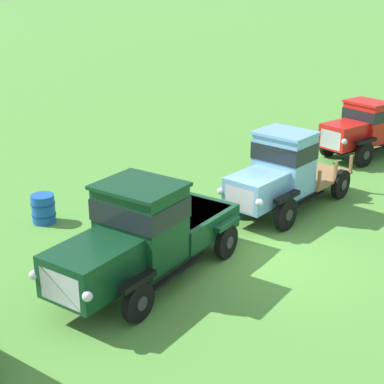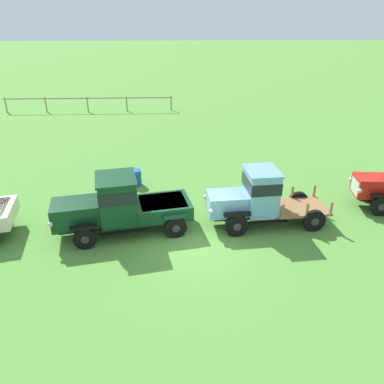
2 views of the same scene
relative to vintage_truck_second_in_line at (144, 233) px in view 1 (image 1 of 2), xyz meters
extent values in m
plane|color=#518E38|center=(2.86, -1.13, -1.16)|extent=(240.00, 240.00, 0.00)
cylinder|color=black|center=(-1.17, -1.19, -0.74)|extent=(0.86, 0.32, 0.84)
cylinder|color=#2D2D2D|center=(-1.15, -1.28, -0.74)|extent=(0.30, 0.09, 0.29)
cylinder|color=black|center=(-1.53, 0.66, -0.74)|extent=(0.86, 0.32, 0.84)
cylinder|color=#2D2D2D|center=(-1.54, 0.76, -0.74)|extent=(0.30, 0.09, 0.29)
cylinder|color=black|center=(2.12, -0.55, -0.74)|extent=(0.86, 0.32, 0.84)
cylinder|color=#2D2D2D|center=(2.13, -0.65, -0.74)|extent=(0.30, 0.09, 0.29)
cylinder|color=black|center=(1.76, 1.30, -0.74)|extent=(0.86, 0.32, 0.84)
cylinder|color=#2D2D2D|center=(1.74, 1.40, -0.74)|extent=(0.30, 0.09, 0.29)
cube|color=black|center=(0.09, 0.02, -0.66)|extent=(4.93, 1.94, 0.12)
cube|color=#0F381E|center=(-1.61, -0.31, -0.15)|extent=(1.99, 1.63, 0.90)
cube|color=silver|center=(-2.45, -0.48, -0.20)|extent=(0.26, 1.03, 0.67)
sphere|color=silver|center=(-2.32, -1.17, -0.13)|extent=(0.20, 0.20, 0.20)
sphere|color=silver|center=(-2.59, 0.22, -0.13)|extent=(0.20, 0.20, 0.20)
cube|color=black|center=(-1.17, -1.19, -0.27)|extent=(0.99, 0.38, 0.12)
cube|color=black|center=(-1.53, 0.66, -0.27)|extent=(0.99, 0.38, 0.12)
cube|color=#0F381E|center=(-0.08, -0.02, 0.24)|extent=(1.64, 1.89, 1.68)
cube|color=black|center=(-0.08, -0.02, 0.62)|extent=(1.69, 1.93, 0.47)
cube|color=#0F381E|center=(-0.08, -0.02, 1.12)|extent=(1.78, 1.99, 0.08)
cube|color=black|center=(0.23, -0.90, -0.68)|extent=(1.87, 0.50, 0.05)
cube|color=black|center=(-0.12, 0.92, -0.68)|extent=(1.87, 0.50, 0.05)
cube|color=#0F381E|center=(1.62, 0.32, -0.32)|extent=(2.41, 2.11, 0.57)
cube|color=black|center=(1.62, 0.32, -0.06)|extent=(2.03, 1.78, 0.06)
cube|color=#0F381E|center=(2.12, -0.55, -0.27)|extent=(0.95, 0.37, 0.12)
cube|color=#0F381E|center=(1.76, 1.30, -0.27)|extent=(0.95, 0.37, 0.12)
cylinder|color=black|center=(4.45, -0.57, -0.72)|extent=(0.91, 0.25, 0.90)
cylinder|color=#2D2D2D|center=(4.46, -0.68, -0.72)|extent=(0.32, 0.06, 0.31)
cylinder|color=black|center=(4.32, 1.09, -0.72)|extent=(0.91, 0.25, 0.90)
cylinder|color=#2D2D2D|center=(4.31, 1.19, -0.72)|extent=(0.32, 0.06, 0.31)
cylinder|color=black|center=(7.54, -0.32, -0.72)|extent=(0.91, 0.25, 0.90)
cylinder|color=#2D2D2D|center=(7.55, -0.43, -0.72)|extent=(0.32, 0.06, 0.31)
cylinder|color=black|center=(7.41, 1.33, -0.72)|extent=(0.91, 0.25, 0.90)
cylinder|color=#2D2D2D|center=(7.40, 1.44, -0.72)|extent=(0.32, 0.06, 0.31)
cube|color=black|center=(5.82, 0.37, -0.63)|extent=(4.53, 1.27, 0.12)
cube|color=#70A3D1|center=(4.16, 0.24, -0.16)|extent=(1.62, 1.28, 0.83)
cube|color=silver|center=(3.43, 0.18, -0.20)|extent=(0.13, 0.92, 0.62)
sphere|color=silver|center=(3.47, -0.44, -0.14)|extent=(0.20, 0.20, 0.20)
sphere|color=silver|center=(3.37, 0.80, -0.14)|extent=(0.20, 0.20, 0.20)
cube|color=black|center=(4.45, -0.57, -0.22)|extent=(1.05, 0.28, 0.12)
cube|color=black|center=(4.32, 1.09, -0.22)|extent=(1.05, 0.28, 0.12)
cube|color=#70A3D1|center=(5.49, 0.35, 0.27)|extent=(1.26, 1.55, 1.69)
cube|color=black|center=(5.49, 0.35, 0.65)|extent=(1.31, 1.59, 0.47)
cube|color=#70A3D1|center=(5.49, 0.35, 1.15)|extent=(1.38, 1.62, 0.08)
cube|color=black|center=(5.67, -0.46, -0.65)|extent=(1.61, 0.27, 0.05)
cube|color=black|center=(5.54, 1.17, -0.65)|extent=(1.61, 0.27, 0.05)
cube|color=olive|center=(7.15, 0.48, -0.52)|extent=(2.30, 1.83, 0.10)
cube|color=olive|center=(6.24, -0.39, -0.22)|extent=(0.09, 0.09, 0.51)
cube|color=olive|center=(6.11, 1.19, -0.22)|extent=(0.09, 0.09, 0.51)
cube|color=olive|center=(7.22, -0.31, -0.22)|extent=(0.09, 0.09, 0.51)
cube|color=olive|center=(7.09, 1.27, -0.22)|extent=(0.09, 0.09, 0.51)
cube|color=olive|center=(8.19, -0.23, -0.22)|extent=(0.09, 0.09, 0.51)
cube|color=olive|center=(8.07, 1.34, -0.22)|extent=(0.09, 0.09, 0.51)
cylinder|color=black|center=(10.79, 0.75, -0.72)|extent=(0.91, 0.26, 0.89)
cylinder|color=#2D2D2D|center=(10.78, 0.66, -0.72)|extent=(0.31, 0.07, 0.31)
cylinder|color=black|center=(10.98, 2.34, -0.72)|extent=(0.91, 0.26, 0.89)
cylinder|color=#2D2D2D|center=(10.99, 2.43, -0.72)|extent=(0.31, 0.07, 0.31)
cylinder|color=black|center=(13.83, 2.00, -0.72)|extent=(0.91, 0.26, 0.89)
cylinder|color=#2D2D2D|center=(13.84, 2.09, -0.72)|extent=(0.31, 0.07, 0.31)
cube|color=black|center=(12.20, 1.39, -0.64)|extent=(4.25, 1.37, 0.12)
cube|color=red|center=(10.67, 1.57, -0.14)|extent=(1.57, 1.28, 0.86)
cube|color=silver|center=(9.98, 1.66, -0.19)|extent=(0.16, 0.88, 0.65)
sphere|color=silver|center=(9.90, 1.06, -0.12)|extent=(0.20, 0.20, 0.20)
sphere|color=silver|center=(10.04, 2.25, -0.12)|extent=(0.20, 0.20, 0.20)
cube|color=black|center=(10.79, 0.75, -0.22)|extent=(1.04, 0.32, 0.12)
cube|color=black|center=(10.98, 2.34, -0.22)|extent=(1.04, 0.32, 0.12)
cube|color=red|center=(11.89, 1.43, 0.13)|extent=(1.17, 1.52, 1.42)
cube|color=black|center=(11.89, 1.43, 0.45)|extent=(1.22, 1.55, 0.40)
cube|color=red|center=(11.89, 1.43, 0.89)|extent=(1.28, 1.59, 0.08)
cube|color=black|center=(11.90, 0.64, -0.66)|extent=(1.42, 0.31, 0.05)
cube|color=black|center=(12.09, 2.19, -0.66)|extent=(1.42, 0.31, 0.05)
cube|color=red|center=(13.83, 2.00, -0.22)|extent=(1.00, 0.32, 0.12)
cylinder|color=#1951B2|center=(0.11, 4.43, -0.76)|extent=(0.64, 0.64, 0.80)
cylinder|color=navy|center=(0.11, 4.43, -0.60)|extent=(0.67, 0.67, 0.03)
cylinder|color=navy|center=(0.11, 4.43, -0.92)|extent=(0.67, 0.67, 0.03)
camera|label=1|loc=(-7.48, -9.10, 5.41)|focal=55.00mm
camera|label=2|loc=(2.19, -12.84, 6.60)|focal=35.00mm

